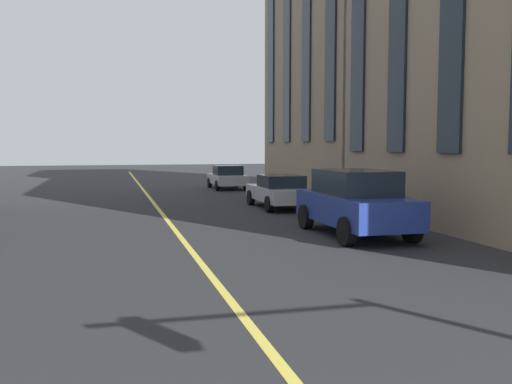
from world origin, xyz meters
The scene contains 5 objects.
lane_centre_line centered at (20.00, 0.00, 0.00)m, with size 80.00×0.16×0.01m.
car_blue_trailing centered at (18.12, -4.90, 0.97)m, with size 4.70×2.14×1.88m.
car_silver_near centered at (25.46, -4.90, 0.70)m, with size 4.40×1.95×1.37m.
car_silver_oncoming centered at (36.09, -4.90, 0.70)m, with size 3.90×1.89×1.40m.
building_right_far centered at (30.99, -11.79, 9.91)m, with size 12.29×8.71×19.82m.
Camera 1 is at (3.32, 1.91, 2.58)m, focal length 39.50 mm.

